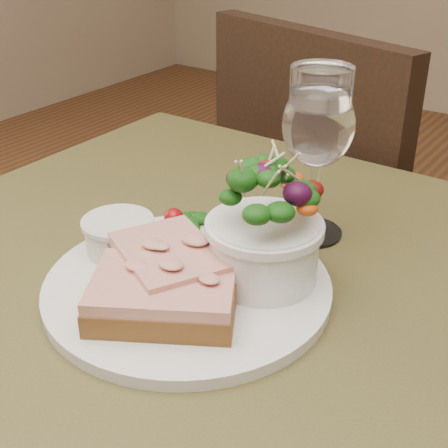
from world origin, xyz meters
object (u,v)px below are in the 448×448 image
Objects in this scene: cafe_table at (209,379)px; dinner_plate at (188,286)px; chair_far at (346,307)px; sandwich_front at (164,294)px; salad_bowl at (265,224)px; sandwich_back at (169,263)px; wine_glass at (318,130)px; ramekin at (118,233)px.

dinner_plate is (-0.02, -0.00, 0.11)m from cafe_table.
dinner_plate is at bearing 115.09° from chair_far.
sandwich_front reaches higher than dinner_plate.
salad_bowl is at bearing 120.69° from chair_far.
salad_bowl is (0.07, 0.06, 0.04)m from sandwich_back.
wine_glass reaches higher than sandwich_back.
dinner_plate is (0.10, -0.66, 0.46)m from chair_far.
dinner_plate is at bearing -104.23° from wine_glass.
chair_far is 0.83m from salad_bowl.
cafe_table is 0.14m from sandwich_back.
ramekin is 0.16m from salad_bowl.
dinner_plate is 0.03m from sandwich_back.
wine_glass is at bearing 50.34° from ramekin.
sandwich_front is (-0.01, -0.05, 0.13)m from cafe_table.
chair_far is 0.87m from sandwich_front.
sandwich_front is 0.11m from salad_bowl.
salad_bowl reaches higher than sandwich_front.
chair_far is (-0.12, 0.66, -0.36)m from cafe_table.
wine_glass is (0.03, 0.22, 0.09)m from sandwich_front.
chair_far is 3.27× the size of dinner_plate.
chair_far reaches higher than sandwich_back.
cafe_table is 6.30× the size of salad_bowl.
chair_far is at bearing 68.73° from sandwich_front.
chair_far reaches higher than ramekin.
chair_far is at bearing 104.18° from salad_bowl.
sandwich_back is (-0.01, -0.01, 0.03)m from dinner_plate.
dinner_plate is 2.17× the size of salad_bowl.
ramekin is at bearing 178.41° from cafe_table.
cafe_table is at bearing 117.04° from chair_far.
chair_far is 13.17× the size of ramekin.
dinner_plate reaches higher than cafe_table.
cafe_table is 4.57× the size of wine_glass.
salad_bowl reaches higher than cafe_table.
ramekin is at bearing -165.44° from sandwich_back.
cafe_table is 0.28m from wine_glass.
dinner_plate is 0.06m from sandwich_front.
sandwich_back reaches higher than sandwich_front.
chair_far is 0.82m from dinner_plate.
salad_bowl is (0.15, 0.04, 0.04)m from ramekin.
ramekin is 0.54× the size of salad_bowl.
ramekin is at bearing 122.67° from sandwich_front.
cafe_table is 2.90× the size of dinner_plate.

